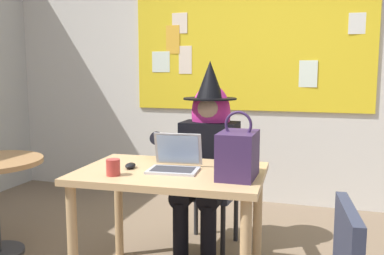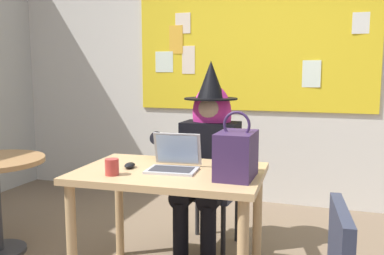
{
  "view_description": "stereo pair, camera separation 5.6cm",
  "coord_description": "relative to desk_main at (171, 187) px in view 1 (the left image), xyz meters",
  "views": [
    {
      "loc": [
        0.71,
        -2.17,
        1.33
      ],
      "look_at": [
        -0.11,
        0.46,
        0.97
      ],
      "focal_mm": 38.58,
      "sensor_mm": 36.0,
      "label": 1
    },
    {
      "loc": [
        0.77,
        -2.15,
        1.33
      ],
      "look_at": [
        -0.11,
        0.46,
        0.97
      ],
      "focal_mm": 38.58,
      "sensor_mm": 36.0,
      "label": 2
    }
  ],
  "objects": [
    {
      "name": "person_costumed",
      "position": [
        0.06,
        0.61,
        0.14
      ],
      "size": [
        0.6,
        0.66,
        1.42
      ],
      "rotation": [
        0.0,
        0.0,
        -1.58
      ],
      "color": "black",
      "rests_on": "ground"
    },
    {
      "name": "coffee_mug",
      "position": [
        -0.27,
        -0.22,
        0.15
      ],
      "size": [
        0.08,
        0.08,
        0.09
      ],
      "primitive_type": "cylinder",
      "color": "#B23833",
      "rests_on": "desk_main"
    },
    {
      "name": "handbag",
      "position": [
        0.42,
        -0.05,
        0.24
      ],
      "size": [
        0.2,
        0.3,
        0.38
      ],
      "rotation": [
        0.0,
        0.0,
        0.22
      ],
      "color": "#38234C",
      "rests_on": "desk_main"
    },
    {
      "name": "laptop",
      "position": [
        0.02,
        0.02,
        0.16
      ],
      "size": [
        0.32,
        0.3,
        0.22
      ],
      "rotation": [
        0.0,
        0.0,
        0.1
      ],
      "color": "#B7B7BC",
      "rests_on": "desk_main"
    },
    {
      "name": "computer_mouse",
      "position": [
        -0.25,
        -0.03,
        0.12
      ],
      "size": [
        0.07,
        0.11,
        0.03
      ],
      "primitive_type": "ellipsoid",
      "rotation": [
        0.0,
        0.0,
        0.14
      ],
      "color": "black",
      "rests_on": "desk_main"
    },
    {
      "name": "chair_at_desk",
      "position": [
        0.07,
        0.74,
        -0.14
      ],
      "size": [
        0.45,
        0.45,
        0.89
      ],
      "rotation": [
        0.0,
        0.0,
        -1.65
      ],
      "color": "#2D3347",
      "rests_on": "ground"
    },
    {
      "name": "desk_main",
      "position": [
        0.0,
        0.0,
        0.0
      ],
      "size": [
        1.15,
        0.8,
        0.74
      ],
      "rotation": [
        0.0,
        0.0,
        0.05
      ],
      "color": "tan",
      "rests_on": "ground"
    },
    {
      "name": "wall_back_bulletin",
      "position": [
        0.14,
        1.92,
        0.73
      ],
      "size": [
        5.48,
        2.11,
        2.7
      ],
      "color": "silver",
      "rests_on": "ground"
    }
  ]
}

